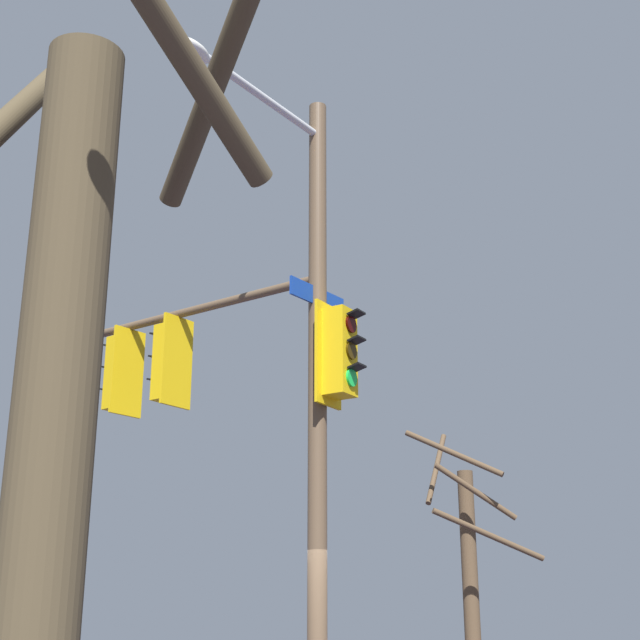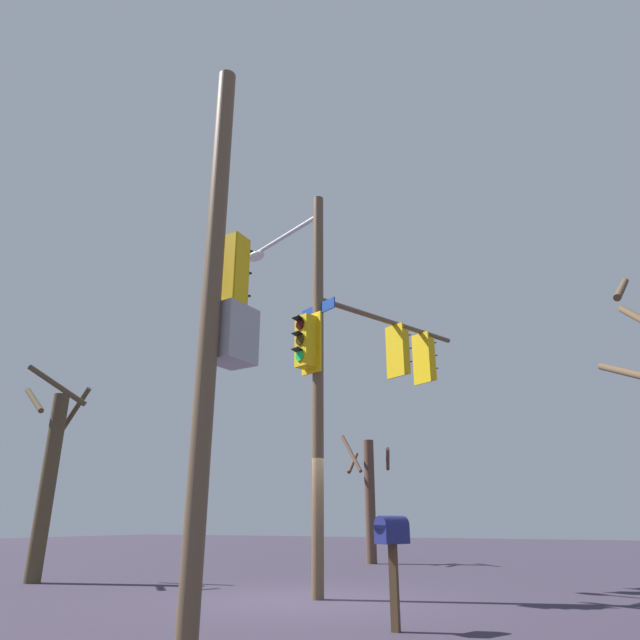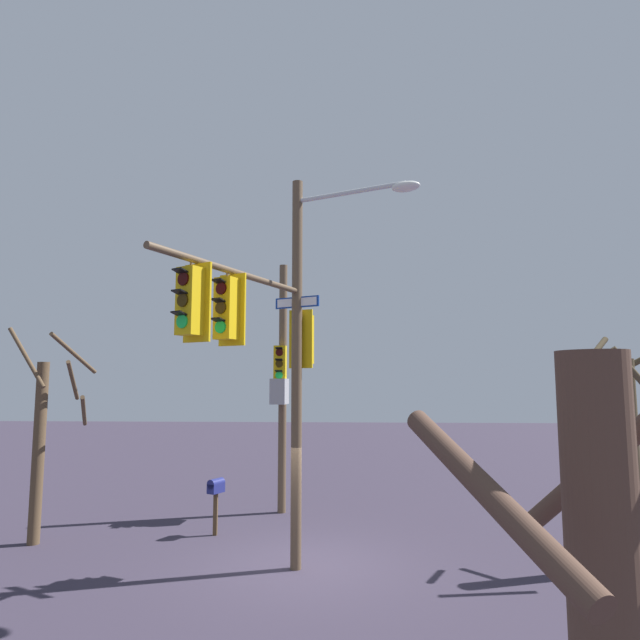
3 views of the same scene
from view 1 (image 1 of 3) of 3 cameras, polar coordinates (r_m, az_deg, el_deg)
main_signal_pole_assembly at (r=12.05m, az=-4.35°, el=-2.45°), size 4.54×4.87×8.41m
bare_tree_behind_pole at (r=4.25m, az=-15.79°, el=-7.14°), size 1.92×1.57×4.96m
bare_tree_corner at (r=17.27m, az=9.19°, el=-15.29°), size 2.05×2.34×5.22m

